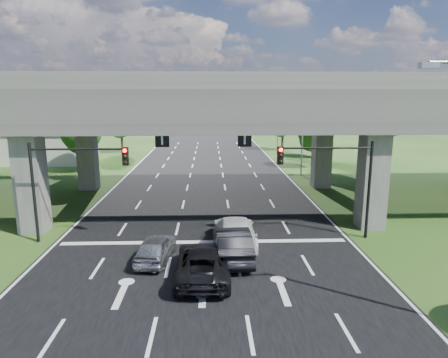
{
  "coord_description": "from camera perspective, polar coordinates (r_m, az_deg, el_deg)",
  "views": [
    {
      "loc": [
        0.37,
        -19.17,
        8.64
      ],
      "look_at": [
        1.37,
        8.69,
        2.79
      ],
      "focal_mm": 32.0,
      "sensor_mm": 36.0,
      "label": 1
    }
  ],
  "objects": [
    {
      "name": "car_silver",
      "position": [
        21.77,
        -9.71,
        -9.67
      ],
      "size": [
        2.08,
        4.21,
        1.38
      ],
      "primitive_type": "imported",
      "rotation": [
        0.0,
        0.0,
        3.03
      ],
      "color": "#9B9DA3",
      "rests_on": "road"
    },
    {
      "name": "car_trailing",
      "position": [
        19.6,
        -2.99,
        -11.8
      ],
      "size": [
        2.56,
        5.46,
        1.51
      ],
      "primitive_type": "imported",
      "rotation": [
        0.0,
        0.0,
        3.13
      ],
      "color": "black",
      "rests_on": "road"
    },
    {
      "name": "signal_left",
      "position": [
        24.92,
        -21.23,
        0.74
      ],
      "size": [
        5.76,
        0.54,
        6.0
      ],
      "color": "black",
      "rests_on": "ground"
    },
    {
      "name": "tree_right_mid",
      "position": [
        57.53,
        13.86,
        7.05
      ],
      "size": [
        3.91,
        3.9,
        6.76
      ],
      "color": "black",
      "rests_on": "ground"
    },
    {
      "name": "signal_right",
      "position": [
        24.69,
        15.55,
        1.01
      ],
      "size": [
        5.76,
        0.54,
        6.0
      ],
      "color": "black",
      "rests_on": "ground"
    },
    {
      "name": "ground",
      "position": [
        21.03,
        -2.96,
        -12.43
      ],
      "size": [
        160.0,
        160.0,
        0.0
      ],
      "primitive_type": "plane",
      "color": "#1F4115",
      "rests_on": "ground"
    },
    {
      "name": "tree_right_far",
      "position": [
        64.35,
        8.48,
        8.32
      ],
      "size": [
        4.5,
        4.5,
        7.8
      ],
      "color": "black",
      "rests_on": "ground"
    },
    {
      "name": "tree_left_mid",
      "position": [
        56.1,
        -20.19,
        6.56
      ],
      "size": [
        3.91,
        3.9,
        6.76
      ],
      "color": "black",
      "rests_on": "ground"
    },
    {
      "name": "tree_left_far",
      "position": [
        62.7,
        -14.49,
        8.28
      ],
      "size": [
        4.8,
        4.8,
        8.32
      ],
      "color": "black",
      "rests_on": "ground"
    },
    {
      "name": "tree_left_near",
      "position": [
        47.54,
        -19.73,
        6.55
      ],
      "size": [
        4.5,
        4.5,
        7.8
      ],
      "color": "black",
      "rests_on": "ground"
    },
    {
      "name": "tree_right_near",
      "position": [
        49.02,
        13.02,
        6.7
      ],
      "size": [
        4.2,
        4.2,
        7.28
      ],
      "color": "black",
      "rests_on": "ground"
    },
    {
      "name": "road",
      "position": [
        30.42,
        -2.69,
        -4.64
      ],
      "size": [
        18.0,
        120.0,
        0.03
      ],
      "primitive_type": "cube",
      "color": "black",
      "rests_on": "ground"
    },
    {
      "name": "car_dark",
      "position": [
        21.71,
        1.16,
        -9.09
      ],
      "size": [
        2.06,
        5.27,
        1.71
      ],
      "primitive_type": "imported",
      "rotation": [
        0.0,
        0.0,
        3.19
      ],
      "color": "black",
      "rests_on": "road"
    },
    {
      "name": "warehouse",
      "position": [
        60.61,
        -27.93,
        4.18
      ],
      "size": [
        20.0,
        10.0,
        4.0
      ],
      "primitive_type": "cube",
      "color": "#9E9E99",
      "rests_on": "ground"
    },
    {
      "name": "streetlight_beyond",
      "position": [
        60.03,
        7.35,
        9.09
      ],
      "size": [
        3.38,
        0.25,
        10.0
      ],
      "color": "gray",
      "rests_on": "ground"
    },
    {
      "name": "car_white",
      "position": [
        23.53,
        1.55,
        -7.44
      ],
      "size": [
        2.38,
        5.79,
        1.68
      ],
      "primitive_type": "imported",
      "rotation": [
        0.0,
        0.0,
        3.14
      ],
      "color": "silver",
      "rests_on": "road"
    },
    {
      "name": "overpass",
      "position": [
        31.18,
        -2.79,
        10.51
      ],
      "size": [
        80.0,
        15.0,
        10.0
      ],
      "color": "#353230",
      "rests_on": "ground"
    },
    {
      "name": "streetlight_far",
      "position": [
        44.34,
        10.72,
        8.03
      ],
      "size": [
        3.38,
        0.25,
        10.0
      ],
      "color": "gray",
      "rests_on": "ground"
    }
  ]
}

